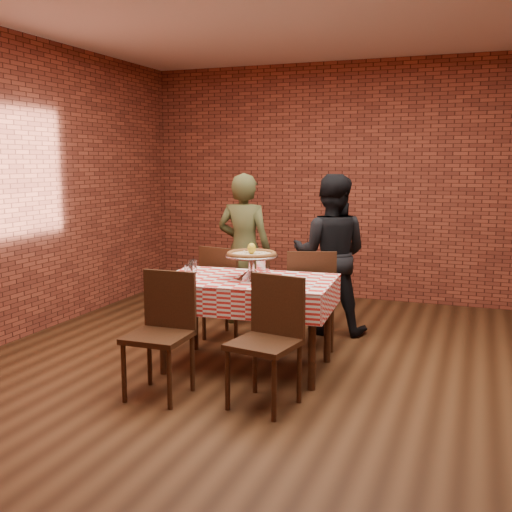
% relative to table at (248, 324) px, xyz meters
% --- Properties ---
extents(ground, '(6.00, 6.00, 0.00)m').
position_rel_table_xyz_m(ground, '(0.38, -0.11, -0.38)').
color(ground, black).
rests_on(ground, ground).
extents(back_wall, '(5.50, 0.00, 5.50)m').
position_rel_table_xyz_m(back_wall, '(0.38, 2.89, 1.08)').
color(back_wall, maroon).
rests_on(back_wall, ground).
extents(table, '(1.43, 0.92, 0.75)m').
position_rel_table_xyz_m(table, '(0.00, 0.00, 0.00)').
color(table, '#381F10').
rests_on(table, ground).
extents(tablecloth, '(1.47, 0.96, 0.24)m').
position_rel_table_xyz_m(tablecloth, '(-0.00, 0.00, 0.26)').
color(tablecloth, red).
rests_on(tablecloth, table).
extents(pizza_stand, '(0.50, 0.50, 0.19)m').
position_rel_table_xyz_m(pizza_stand, '(0.04, -0.01, 0.48)').
color(pizza_stand, silver).
rests_on(pizza_stand, tablecloth).
extents(pizza, '(0.46, 0.46, 0.03)m').
position_rel_table_xyz_m(pizza, '(0.04, -0.01, 0.58)').
color(pizza, beige).
rests_on(pizza, pizza_stand).
extents(lemon, '(0.08, 0.08, 0.09)m').
position_rel_table_xyz_m(lemon, '(0.04, -0.01, 0.63)').
color(lemon, yellow).
rests_on(lemon, pizza).
extents(water_glass_left, '(0.07, 0.07, 0.11)m').
position_rel_table_xyz_m(water_glass_left, '(-0.45, -0.16, 0.44)').
color(water_glass_left, white).
rests_on(water_glass_left, tablecloth).
extents(water_glass_right, '(0.07, 0.07, 0.11)m').
position_rel_table_xyz_m(water_glass_right, '(-0.53, 0.08, 0.44)').
color(water_glass_right, white).
rests_on(water_glass_right, tablecloth).
extents(side_plate, '(0.16, 0.16, 0.01)m').
position_rel_table_xyz_m(side_plate, '(0.45, -0.07, 0.39)').
color(side_plate, white).
rests_on(side_plate, tablecloth).
extents(sweetener_packet_a, '(0.05, 0.04, 0.00)m').
position_rel_table_xyz_m(sweetener_packet_a, '(0.56, -0.12, 0.39)').
color(sweetener_packet_a, white).
rests_on(sweetener_packet_a, tablecloth).
extents(sweetener_packet_b, '(0.06, 0.05, 0.00)m').
position_rel_table_xyz_m(sweetener_packet_b, '(0.61, -0.09, 0.39)').
color(sweetener_packet_b, white).
rests_on(sweetener_packet_b, tablecloth).
extents(condiment_caddy, '(0.11, 0.09, 0.13)m').
position_rel_table_xyz_m(condiment_caddy, '(0.01, 0.33, 0.45)').
color(condiment_caddy, silver).
rests_on(condiment_caddy, tablecloth).
extents(chair_near_left, '(0.43, 0.43, 0.90)m').
position_rel_table_xyz_m(chair_near_left, '(-0.38, -0.81, 0.08)').
color(chair_near_left, '#381F10').
rests_on(chair_near_left, ground).
extents(chair_near_right, '(0.50, 0.50, 0.91)m').
position_rel_table_xyz_m(chair_near_right, '(0.40, -0.70, 0.08)').
color(chair_near_right, '#381F10').
rests_on(chair_near_right, ground).
extents(chair_far_left, '(0.52, 0.52, 0.91)m').
position_rel_table_xyz_m(chair_far_left, '(-0.46, 0.72, 0.08)').
color(chair_far_left, '#381F10').
rests_on(chair_far_left, ground).
extents(chair_far_right, '(0.55, 0.55, 0.92)m').
position_rel_table_xyz_m(chair_far_right, '(0.32, 0.76, 0.08)').
color(chair_far_right, '#381F10').
rests_on(chair_far_right, ground).
extents(diner_olive, '(0.59, 0.39, 1.58)m').
position_rel_table_xyz_m(diner_olive, '(-0.54, 1.28, 0.42)').
color(diner_olive, '#444525').
rests_on(diner_olive, ground).
extents(diner_black, '(0.82, 0.67, 1.58)m').
position_rel_table_xyz_m(diner_black, '(0.38, 1.29, 0.42)').
color(diner_black, black).
rests_on(diner_black, ground).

